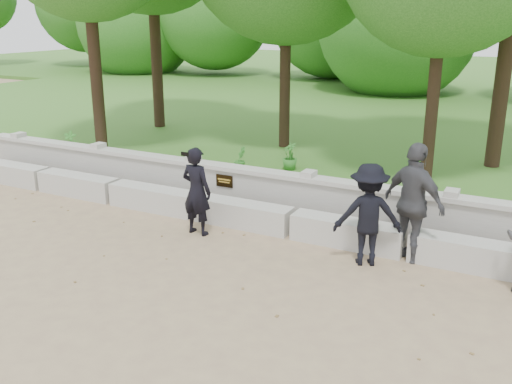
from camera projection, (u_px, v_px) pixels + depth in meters
ground at (132, 252)px, 9.29m from camera, size 80.00×80.00×0.00m
lawn at (376, 115)px, 21.10m from camera, size 40.00×22.00×0.25m
concrete_bench at (196, 206)px, 10.83m from camera, size 11.90×0.45×0.45m
parapet_wall at (215, 185)px, 11.35m from camera, size 12.50×0.35×0.90m
man_main at (197, 191)px, 9.87m from camera, size 0.59×0.53×1.56m
visitor_mid at (368, 215)px, 8.67m from camera, size 1.19×0.97×1.60m
visitor_right at (414, 203)px, 8.74m from camera, size 1.20×0.92×1.89m
shrub_a at (71, 143)px, 14.62m from camera, size 0.39×0.35×0.61m
shrub_b at (240, 159)px, 13.00m from camera, size 0.33×0.38×0.59m
shrub_c at (361, 193)px, 10.70m from camera, size 0.57×0.54×0.51m
shrub_d at (290, 156)px, 13.18m from camera, size 0.48×0.47×0.64m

